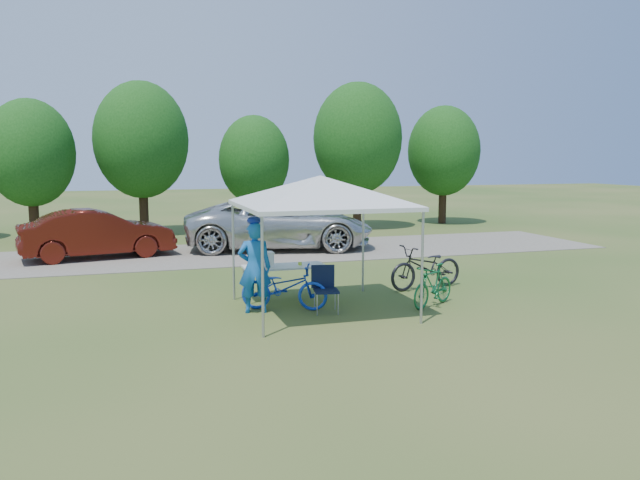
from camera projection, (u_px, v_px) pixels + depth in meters
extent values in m
plane|color=#2D5119|center=(320.00, 311.00, 12.61)|extent=(100.00, 100.00, 0.00)
cube|color=gray|center=(247.00, 253.00, 20.18)|extent=(24.00, 5.00, 0.02)
cylinder|color=#A5A5AA|center=(263.00, 278.00, 10.61)|extent=(0.05, 0.05, 2.10)
cylinder|color=#A5A5AA|center=(422.00, 268.00, 11.50)|extent=(0.05, 0.05, 2.10)
cylinder|color=#A5A5AA|center=(233.00, 252.00, 13.45)|extent=(0.05, 0.05, 2.10)
cylinder|color=#A5A5AA|center=(363.00, 246.00, 14.33)|extent=(0.05, 0.05, 2.10)
cube|color=silver|center=(320.00, 205.00, 12.33)|extent=(3.15, 3.15, 0.08)
pyramid|color=silver|center=(320.00, 175.00, 12.25)|extent=(4.53, 4.53, 0.55)
cylinder|color=#382314|center=(34.00, 217.00, 23.40)|extent=(0.36, 0.36, 1.75)
ellipsoid|color=#144711|center=(30.00, 153.00, 23.08)|extent=(3.20, 3.20, 4.00)
cylinder|color=#382314|center=(144.00, 209.00, 25.13)|extent=(0.36, 0.36, 2.03)
ellipsoid|color=#144711|center=(141.00, 140.00, 24.76)|extent=(3.71, 3.71, 4.64)
cylinder|color=#382314|center=(255.00, 212.00, 26.29)|extent=(0.36, 0.36, 1.61)
ellipsoid|color=#144711|center=(254.00, 160.00, 26.00)|extent=(2.94, 2.94, 3.68)
cylinder|color=#382314|center=(357.00, 204.00, 27.30)|extent=(0.36, 0.36, 2.10)
ellipsoid|color=#144711|center=(358.00, 138.00, 26.93)|extent=(3.84, 3.84, 4.80)
cylinder|color=#382314|center=(442.00, 204.00, 29.22)|extent=(0.36, 0.36, 1.82)
ellipsoid|color=#144711|center=(444.00, 151.00, 28.89)|extent=(3.33, 3.33, 4.16)
cube|color=white|center=(284.00, 266.00, 13.61)|extent=(1.79, 0.75, 0.04)
cylinder|color=#A5A5AA|center=(249.00, 288.00, 13.11)|extent=(0.04, 0.04, 0.70)
cylinder|color=#A5A5AA|center=(326.00, 283.00, 13.61)|extent=(0.04, 0.04, 0.70)
cylinder|color=#A5A5AA|center=(244.00, 282.00, 13.71)|extent=(0.04, 0.04, 0.70)
cylinder|color=#A5A5AA|center=(317.00, 278.00, 14.21)|extent=(0.04, 0.04, 0.70)
cube|color=#0E1633|center=(326.00, 291.00, 12.42)|extent=(0.55, 0.55, 0.04)
cube|color=#0E1633|center=(323.00, 276.00, 12.61)|extent=(0.47, 0.12, 0.47)
cylinder|color=#A5A5AA|center=(319.00, 305.00, 12.19)|extent=(0.02, 0.02, 0.42)
cylinder|color=#A5A5AA|center=(340.00, 304.00, 12.31)|extent=(0.02, 0.02, 0.42)
cylinder|color=#A5A5AA|center=(313.00, 301.00, 12.59)|extent=(0.02, 0.02, 0.42)
cylinder|color=#A5A5AA|center=(333.00, 299.00, 12.71)|extent=(0.02, 0.02, 0.42)
cube|color=white|center=(263.00, 260.00, 13.45)|extent=(0.42, 0.28, 0.28)
cube|color=white|center=(263.00, 253.00, 13.43)|extent=(0.44, 0.30, 0.04)
cylinder|color=#CEEA37|center=(300.00, 264.00, 13.66)|extent=(0.09, 0.09, 0.06)
imported|color=#165EB3|center=(255.00, 268.00, 12.37)|extent=(0.73, 0.55, 1.82)
imported|color=blue|center=(284.00, 287.00, 12.65)|extent=(1.87, 1.26, 0.93)
imported|color=#166332|center=(433.00, 286.00, 12.92)|extent=(1.47, 1.13, 0.88)
imported|color=black|center=(427.00, 267.00, 14.66)|extent=(2.09, 1.08, 1.05)
imported|color=silver|center=(280.00, 223.00, 20.95)|extent=(6.69, 4.07, 1.73)
imported|color=#53150D|center=(97.00, 234.00, 19.07)|extent=(4.74, 2.42, 1.49)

